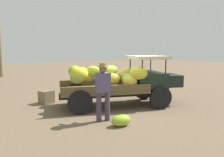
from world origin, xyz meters
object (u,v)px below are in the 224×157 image
Objects in this scene: farmer at (103,88)px; loose_banana_bunch at (121,120)px; truck at (122,80)px; wooden_crate at (46,97)px.

loose_banana_bunch is (0.20, -0.65, -0.81)m from farmer.
farmer is 1.06m from loose_banana_bunch.
truck reaches higher than farmer.
loose_banana_bunch is (-1.28, -1.87, -0.79)m from truck.
wooden_crate is at bearing 27.57° from farmer.
farmer is 2.92× the size of loose_banana_bunch.
truck is 1.91m from farmer.
farmer is at bearing -74.81° from wooden_crate.
farmer is (-1.48, -1.22, 0.02)m from truck.
truck is at bearing 55.54° from loose_banana_bunch.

